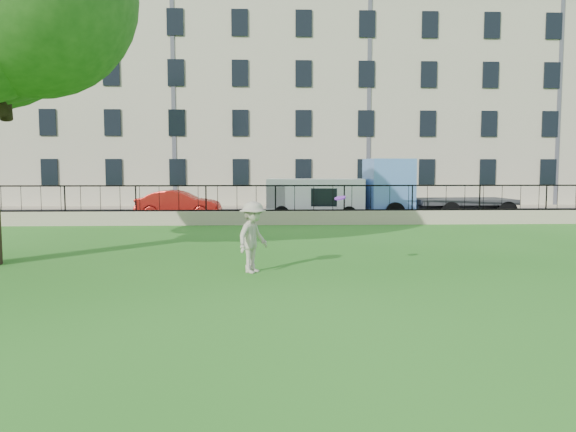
{
  "coord_description": "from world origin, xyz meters",
  "views": [
    {
      "loc": [
        -0.47,
        -12.28,
        2.5
      ],
      "look_at": [
        0.19,
        3.5,
        1.12
      ],
      "focal_mm": 35.0,
      "sensor_mm": 36.0,
      "label": 1
    }
  ],
  "objects_px": {
    "man": "(253,237)",
    "frisbee": "(340,198)",
    "red_sedan": "(179,204)",
    "blue_truck": "(438,189)",
    "white_van": "(316,199)"
  },
  "relations": [
    {
      "from": "man",
      "to": "red_sedan",
      "type": "xyz_separation_m",
      "value": [
        -3.94,
        14.45,
        -0.17
      ]
    },
    {
      "from": "frisbee",
      "to": "red_sedan",
      "type": "distance_m",
      "value": 15.8
    },
    {
      "from": "frisbee",
      "to": "blue_truck",
      "type": "bearing_deg",
      "value": 64.22
    },
    {
      "from": "frisbee",
      "to": "white_van",
      "type": "height_order",
      "value": "white_van"
    },
    {
      "from": "blue_truck",
      "to": "white_van",
      "type": "bearing_deg",
      "value": 175.88
    },
    {
      "from": "blue_truck",
      "to": "frisbee",
      "type": "bearing_deg",
      "value": -119.19
    },
    {
      "from": "frisbee",
      "to": "red_sedan",
      "type": "height_order",
      "value": "frisbee"
    },
    {
      "from": "red_sedan",
      "to": "white_van",
      "type": "height_order",
      "value": "white_van"
    },
    {
      "from": "man",
      "to": "blue_truck",
      "type": "xyz_separation_m",
      "value": [
        8.62,
        13.48,
        0.6
      ]
    },
    {
      "from": "man",
      "to": "red_sedan",
      "type": "bearing_deg",
      "value": 45.87
    },
    {
      "from": "man",
      "to": "frisbee",
      "type": "distance_m",
      "value": 2.26
    },
    {
      "from": "white_van",
      "to": "blue_truck",
      "type": "height_order",
      "value": "blue_truck"
    },
    {
      "from": "red_sedan",
      "to": "man",
      "type": "bearing_deg",
      "value": -161.59
    },
    {
      "from": "man",
      "to": "blue_truck",
      "type": "relative_size",
      "value": 0.25
    },
    {
      "from": "frisbee",
      "to": "blue_truck",
      "type": "relative_size",
      "value": 0.04
    }
  ]
}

